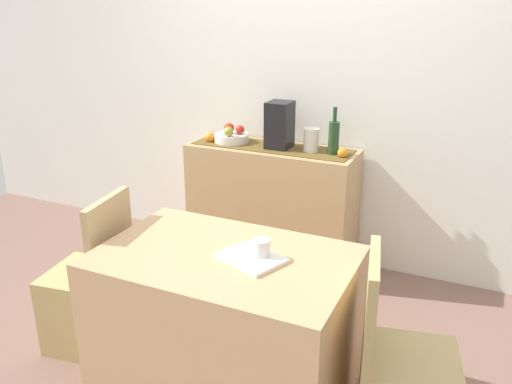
% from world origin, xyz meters
% --- Properties ---
extents(ground_plane, '(6.40, 6.40, 0.02)m').
position_xyz_m(ground_plane, '(0.00, 0.00, -0.01)').
color(ground_plane, '#806053').
rests_on(ground_plane, ground).
extents(room_wall_rear, '(6.40, 0.06, 2.70)m').
position_xyz_m(room_wall_rear, '(0.00, 1.18, 1.35)').
color(room_wall_rear, white).
rests_on(room_wall_rear, ground).
extents(sideboard_console, '(1.20, 0.42, 0.88)m').
position_xyz_m(sideboard_console, '(-0.16, 0.92, 0.44)').
color(sideboard_console, tan).
rests_on(sideboard_console, ground).
extents(table_runner, '(1.13, 0.32, 0.01)m').
position_xyz_m(table_runner, '(-0.16, 0.92, 0.89)').
color(table_runner, brown).
rests_on(table_runner, sideboard_console).
extents(fruit_bowl, '(0.25, 0.25, 0.06)m').
position_xyz_m(fruit_bowl, '(-0.47, 0.92, 0.92)').
color(fruit_bowl, white).
rests_on(fruit_bowl, table_runner).
extents(apple_center, '(0.07, 0.07, 0.07)m').
position_xyz_m(apple_center, '(-0.50, 0.93, 0.98)').
color(apple_center, red).
rests_on(apple_center, fruit_bowl).
extents(apple_front, '(0.06, 0.06, 0.06)m').
position_xyz_m(apple_front, '(-0.42, 0.94, 0.98)').
color(apple_front, red).
rests_on(apple_front, fruit_bowl).
extents(apple_upper, '(0.07, 0.07, 0.07)m').
position_xyz_m(apple_upper, '(-0.46, 0.85, 0.98)').
color(apple_upper, '#93A33C').
rests_on(apple_upper, fruit_bowl).
extents(wine_bottle, '(0.07, 0.07, 0.32)m').
position_xyz_m(wine_bottle, '(0.29, 0.92, 1.00)').
color(wine_bottle, '#233E25').
rests_on(wine_bottle, sideboard_console).
extents(coffee_maker, '(0.16, 0.18, 0.32)m').
position_xyz_m(coffee_maker, '(-0.10, 0.92, 1.05)').
color(coffee_maker, black).
rests_on(coffee_maker, sideboard_console).
extents(ceramic_vase, '(0.10, 0.10, 0.16)m').
position_xyz_m(ceramic_vase, '(0.13, 0.92, 0.97)').
color(ceramic_vase, silver).
rests_on(ceramic_vase, sideboard_console).
extents(orange_loose_far, '(0.07, 0.07, 0.07)m').
position_xyz_m(orange_loose_far, '(0.36, 0.87, 0.92)').
color(orange_loose_far, orange).
rests_on(orange_loose_far, sideboard_console).
extents(orange_loose_near_bowl, '(0.07, 0.07, 0.07)m').
position_xyz_m(orange_loose_near_bowl, '(-0.62, 0.86, 0.92)').
color(orange_loose_near_bowl, orange).
rests_on(orange_loose_near_bowl, sideboard_console).
extents(dining_table, '(1.19, 0.76, 0.74)m').
position_xyz_m(dining_table, '(0.19, -0.43, 0.37)').
color(dining_table, tan).
rests_on(dining_table, ground).
extents(open_book, '(0.34, 0.30, 0.02)m').
position_xyz_m(open_book, '(0.32, -0.42, 0.75)').
color(open_book, white).
rests_on(open_book, dining_table).
extents(coffee_cup, '(0.08, 0.08, 0.09)m').
position_xyz_m(coffee_cup, '(0.36, -0.39, 0.79)').
color(coffee_cup, silver).
rests_on(coffee_cup, dining_table).
extents(chair_near_window, '(0.45, 0.45, 0.90)m').
position_xyz_m(chair_near_window, '(-0.67, -0.43, 0.27)').
color(chair_near_window, tan).
rests_on(chair_near_window, ground).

